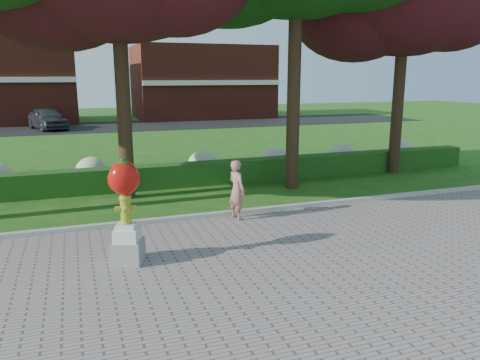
{
  "coord_description": "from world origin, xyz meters",
  "views": [
    {
      "loc": [
        -3.5,
        -8.78,
        3.81
      ],
      "look_at": [
        -0.01,
        1.0,
        1.48
      ],
      "focal_mm": 35.0,
      "sensor_mm": 36.0,
      "label": 1
    }
  ],
  "objects": [
    {
      "name": "ground",
      "position": [
        0.0,
        0.0,
        0.0
      ],
      "size": [
        100.0,
        100.0,
        0.0
      ],
      "primitive_type": "plane",
      "color": "#1C5816",
      "rests_on": "ground"
    },
    {
      "name": "walkway",
      "position": [
        0.0,
        -4.0,
        0.02
      ],
      "size": [
        40.0,
        14.0,
        0.04
      ],
      "primitive_type": "cube",
      "color": "gray",
      "rests_on": "ground"
    },
    {
      "name": "curb",
      "position": [
        0.0,
        3.0,
        0.07
      ],
      "size": [
        40.0,
        0.18,
        0.15
      ],
      "primitive_type": "cube",
      "color": "#ADADA5",
      "rests_on": "ground"
    },
    {
      "name": "lawn_hedge",
      "position": [
        0.0,
        7.0,
        0.4
      ],
      "size": [
        24.0,
        0.7,
        0.8
      ],
      "primitive_type": "cube",
      "color": "#174714",
      "rests_on": "ground"
    },
    {
      "name": "hydrangea_row",
      "position": [
        0.57,
        8.0,
        0.55
      ],
      "size": [
        20.1,
        1.1,
        0.99
      ],
      "color": "beige",
      "rests_on": "ground"
    },
    {
      "name": "street",
      "position": [
        0.0,
        28.0,
        0.01
      ],
      "size": [
        50.0,
        8.0,
        0.02
      ],
      "primitive_type": "cube",
      "color": "black",
      "rests_on": "ground"
    },
    {
      "name": "building_right",
      "position": [
        8.0,
        34.0,
        3.2
      ],
      "size": [
        12.0,
        8.0,
        6.4
      ],
      "primitive_type": "cube",
      "color": "maroon",
      "rests_on": "ground"
    },
    {
      "name": "hydrant_sculpture",
      "position": [
        -2.63,
        0.5,
        1.2
      ],
      "size": [
        0.77,
        0.77,
        2.18
      ],
      "rotation": [
        0.0,
        0.0,
        -0.37
      ],
      "color": "gray",
      "rests_on": "walkway"
    },
    {
      "name": "woman",
      "position": [
        0.48,
        2.6,
        0.84
      ],
      "size": [
        0.53,
        0.67,
        1.6
      ],
      "primitive_type": "imported",
      "rotation": [
        0.0,
        0.0,
        1.85
      ],
      "color": "#A66E5F",
      "rests_on": "walkway"
    },
    {
      "name": "parked_car",
      "position": [
        -5.17,
        27.51,
        0.8
      ],
      "size": [
        3.23,
        4.95,
        1.57
      ],
      "primitive_type": "imported",
      "rotation": [
        0.0,
        0.0,
        0.33
      ],
      "color": "#3A3C41",
      "rests_on": "street"
    }
  ]
}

